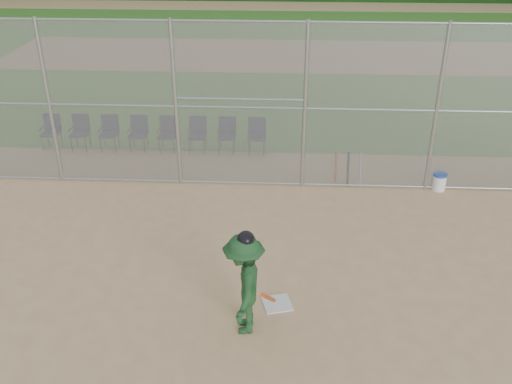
{
  "coord_description": "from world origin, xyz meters",
  "views": [
    {
      "loc": [
        0.52,
        -7.57,
        6.35
      ],
      "look_at": [
        0.0,
        2.5,
        1.1
      ],
      "focal_mm": 40.0,
      "sensor_mm": 36.0,
      "label": 1
    }
  ],
  "objects_px": {
    "home_plate": "(277,304)",
    "batter_at_plate": "(244,284)",
    "water_cooler": "(439,182)",
    "chair_0": "(51,133)"
  },
  "relations": [
    {
      "from": "home_plate",
      "to": "batter_at_plate",
      "type": "xyz_separation_m",
      "value": [
        -0.53,
        -0.65,
        0.89
      ]
    },
    {
      "from": "water_cooler",
      "to": "chair_0",
      "type": "bearing_deg",
      "value": 168.9
    },
    {
      "from": "home_plate",
      "to": "batter_at_plate",
      "type": "bearing_deg",
      "value": -129.19
    },
    {
      "from": "home_plate",
      "to": "water_cooler",
      "type": "xyz_separation_m",
      "value": [
        3.84,
        4.59,
        0.2
      ]
    },
    {
      "from": "home_plate",
      "to": "chair_0",
      "type": "height_order",
      "value": "chair_0"
    },
    {
      "from": "chair_0",
      "to": "water_cooler",
      "type": "bearing_deg",
      "value": -11.1
    },
    {
      "from": "batter_at_plate",
      "to": "chair_0",
      "type": "distance_m",
      "value": 9.38
    },
    {
      "from": "home_plate",
      "to": "batter_at_plate",
      "type": "relative_size",
      "value": 0.26
    },
    {
      "from": "batter_at_plate",
      "to": "chair_0",
      "type": "relative_size",
      "value": 1.93
    },
    {
      "from": "water_cooler",
      "to": "batter_at_plate",
      "type": "bearing_deg",
      "value": -129.8
    }
  ]
}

